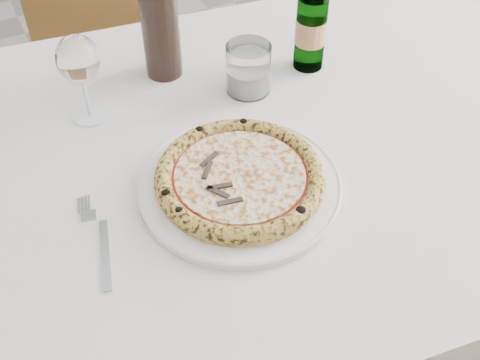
{
  "coord_description": "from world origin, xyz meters",
  "views": [
    {
      "loc": [
        -0.34,
        -0.57,
        1.46
      ],
      "look_at": [
        -0.04,
        0.04,
        0.78
      ],
      "focal_mm": 45.0,
      "sensor_mm": 36.0,
      "label": 1
    }
  ],
  "objects_px": {
    "chair_far": "(101,31)",
    "beer_bottle": "(311,24)",
    "dining_table": "(215,184)",
    "wine_bottle": "(159,16)",
    "wine_glass": "(78,61)",
    "tumbler": "(248,71)",
    "plate": "(240,185)",
    "pizza": "(240,177)"
  },
  "relations": [
    {
      "from": "plate",
      "to": "wine_bottle",
      "type": "distance_m",
      "value": 0.38
    },
    {
      "from": "beer_bottle",
      "to": "chair_far",
      "type": "bearing_deg",
      "value": 110.63
    },
    {
      "from": "tumbler",
      "to": "wine_bottle",
      "type": "xyz_separation_m",
      "value": [
        -0.12,
        0.13,
        0.08
      ]
    },
    {
      "from": "wine_bottle",
      "to": "plate",
      "type": "bearing_deg",
      "value": -91.84
    },
    {
      "from": "chair_far",
      "to": "wine_glass",
      "type": "distance_m",
      "value": 0.76
    },
    {
      "from": "plate",
      "to": "beer_bottle",
      "type": "relative_size",
      "value": 1.42
    },
    {
      "from": "chair_far",
      "to": "plate",
      "type": "distance_m",
      "value": 0.97
    },
    {
      "from": "wine_glass",
      "to": "dining_table",
      "type": "bearing_deg",
      "value": -49.22
    },
    {
      "from": "chair_far",
      "to": "beer_bottle",
      "type": "bearing_deg",
      "value": -69.37
    },
    {
      "from": "chair_far",
      "to": "plate",
      "type": "xyz_separation_m",
      "value": [
        -0.02,
        -0.94,
        0.23
      ]
    },
    {
      "from": "wine_glass",
      "to": "beer_bottle",
      "type": "height_order",
      "value": "beer_bottle"
    },
    {
      "from": "plate",
      "to": "beer_bottle",
      "type": "distance_m",
      "value": 0.39
    },
    {
      "from": "dining_table",
      "to": "wine_glass",
      "type": "bearing_deg",
      "value": 130.78
    },
    {
      "from": "plate",
      "to": "wine_bottle",
      "type": "xyz_separation_m",
      "value": [
        0.01,
        0.36,
        0.12
      ]
    },
    {
      "from": "pizza",
      "to": "beer_bottle",
      "type": "xyz_separation_m",
      "value": [
        0.28,
        0.25,
        0.07
      ]
    },
    {
      "from": "dining_table",
      "to": "pizza",
      "type": "bearing_deg",
      "value": -90.0
    },
    {
      "from": "tumbler",
      "to": "beer_bottle",
      "type": "bearing_deg",
      "value": 7.04
    },
    {
      "from": "dining_table",
      "to": "chair_far",
      "type": "relative_size",
      "value": 1.8
    },
    {
      "from": "dining_table",
      "to": "wine_glass",
      "type": "relative_size",
      "value": 9.91
    },
    {
      "from": "tumbler",
      "to": "beer_bottle",
      "type": "xyz_separation_m",
      "value": [
        0.15,
        0.02,
        0.05
      ]
    },
    {
      "from": "dining_table",
      "to": "pizza",
      "type": "relative_size",
      "value": 6.12
    },
    {
      "from": "chair_far",
      "to": "wine_glass",
      "type": "height_order",
      "value": "chair_far"
    },
    {
      "from": "tumbler",
      "to": "wine_bottle",
      "type": "height_order",
      "value": "wine_bottle"
    },
    {
      "from": "chair_far",
      "to": "wine_glass",
      "type": "xyz_separation_m",
      "value": [
        -0.18,
        -0.65,
        0.34
      ]
    },
    {
      "from": "dining_table",
      "to": "beer_bottle",
      "type": "relative_size",
      "value": 7.18
    },
    {
      "from": "plate",
      "to": "tumbler",
      "type": "height_order",
      "value": "tumbler"
    },
    {
      "from": "plate",
      "to": "pizza",
      "type": "height_order",
      "value": "pizza"
    },
    {
      "from": "dining_table",
      "to": "wine_bottle",
      "type": "xyz_separation_m",
      "value": [
        0.01,
        0.26,
        0.21
      ]
    },
    {
      "from": "tumbler",
      "to": "pizza",
      "type": "bearing_deg",
      "value": -120.04
    },
    {
      "from": "pizza",
      "to": "tumbler",
      "type": "height_order",
      "value": "tumbler"
    },
    {
      "from": "dining_table",
      "to": "wine_bottle",
      "type": "bearing_deg",
      "value": 87.46
    },
    {
      "from": "tumbler",
      "to": "dining_table",
      "type": "bearing_deg",
      "value": -135.32
    },
    {
      "from": "pizza",
      "to": "tumbler",
      "type": "relative_size",
      "value": 2.86
    },
    {
      "from": "pizza",
      "to": "tumbler",
      "type": "distance_m",
      "value": 0.27
    },
    {
      "from": "wine_glass",
      "to": "tumbler",
      "type": "height_order",
      "value": "wine_glass"
    },
    {
      "from": "dining_table",
      "to": "plate",
      "type": "height_order",
      "value": "plate"
    },
    {
      "from": "tumbler",
      "to": "beer_bottle",
      "type": "height_order",
      "value": "beer_bottle"
    },
    {
      "from": "beer_bottle",
      "to": "dining_table",
      "type": "bearing_deg",
      "value": -151.61
    },
    {
      "from": "plate",
      "to": "tumbler",
      "type": "bearing_deg",
      "value": 59.96
    },
    {
      "from": "wine_glass",
      "to": "wine_bottle",
      "type": "xyz_separation_m",
      "value": [
        0.17,
        0.07,
        0.0
      ]
    },
    {
      "from": "wine_bottle",
      "to": "dining_table",
      "type": "bearing_deg",
      "value": -92.54
    },
    {
      "from": "tumbler",
      "to": "beer_bottle",
      "type": "relative_size",
      "value": 0.41
    }
  ]
}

